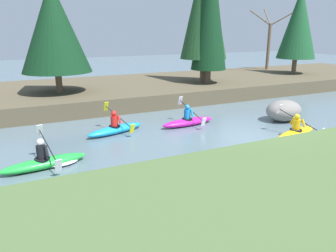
% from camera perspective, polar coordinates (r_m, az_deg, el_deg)
% --- Properties ---
extents(ground_plane, '(90.00, 90.00, 0.00)m').
position_cam_1_polar(ground_plane, '(13.79, 13.83, -2.11)').
color(ground_plane, slate).
extents(riverbank_far, '(44.00, 9.20, 0.87)m').
position_cam_1_polar(riverbank_far, '(22.56, -3.20, 6.55)').
color(riverbank_far, brown).
rests_on(riverbank_far, ground).
extents(conifer_tree_far_left, '(3.78, 3.78, 5.96)m').
position_cam_1_polar(conifer_tree_far_left, '(19.39, -19.27, 15.93)').
color(conifer_tree_far_left, brown).
rests_on(conifer_tree_far_left, riverbank_far).
extents(conifer_tree_left, '(2.29, 2.29, 8.49)m').
position_cam_1_polar(conifer_tree_left, '(21.95, 7.36, 19.61)').
color(conifer_tree_left, brown).
rests_on(conifer_tree_left, riverbank_far).
extents(conifer_tree_mid_left, '(3.09, 3.09, 8.65)m').
position_cam_1_polar(conifer_tree_mid_left, '(22.60, 6.41, 20.56)').
color(conifer_tree_mid_left, brown).
rests_on(conifer_tree_mid_left, riverbank_far).
extents(conifer_tree_centre, '(3.00, 3.00, 6.70)m').
position_cam_1_polar(conifer_tree_centre, '(28.80, 21.81, 16.32)').
color(conifer_tree_centre, '#7A664C').
rests_on(conifer_tree_centre, riverbank_far).
extents(bare_tree_upstream, '(4.14, 4.09, 7.57)m').
position_cam_1_polar(bare_tree_upstream, '(28.75, 21.64, 15.57)').
color(bare_tree_upstream, brown).
rests_on(bare_tree_upstream, riverbank_far).
extents(bare_tree_mid_upstream, '(2.94, 2.90, 5.27)m').
position_cam_1_polar(bare_tree_mid_upstream, '(31.25, 17.14, 13.97)').
color(bare_tree_mid_upstream, brown).
rests_on(bare_tree_mid_upstream, riverbank_far).
extents(kayaker_lead, '(2.78, 2.04, 1.20)m').
position_cam_1_polar(kayaker_lead, '(14.49, 21.45, -0.98)').
color(kayaker_lead, yellow).
rests_on(kayaker_lead, ground).
extents(kayaker_middle, '(2.79, 2.07, 1.20)m').
position_cam_1_polar(kayaker_middle, '(15.17, 3.57, 0.89)').
color(kayaker_middle, '#C61999').
rests_on(kayaker_middle, ground).
extents(kayaker_trailing, '(2.76, 2.03, 1.20)m').
position_cam_1_polar(kayaker_trailing, '(14.18, -9.04, -0.39)').
color(kayaker_trailing, '#1993D6').
rests_on(kayaker_trailing, ground).
extents(kayaker_far_back, '(2.80, 2.07, 1.20)m').
position_cam_1_polar(kayaker_far_back, '(11.26, -20.18, -5.82)').
color(kayaker_far_back, green).
rests_on(kayaker_far_back, ground).
extents(boulder_midstream, '(1.82, 1.42, 1.03)m').
position_cam_1_polar(boulder_midstream, '(16.84, 19.50, 2.55)').
color(boulder_midstream, gray).
rests_on(boulder_midstream, ground).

